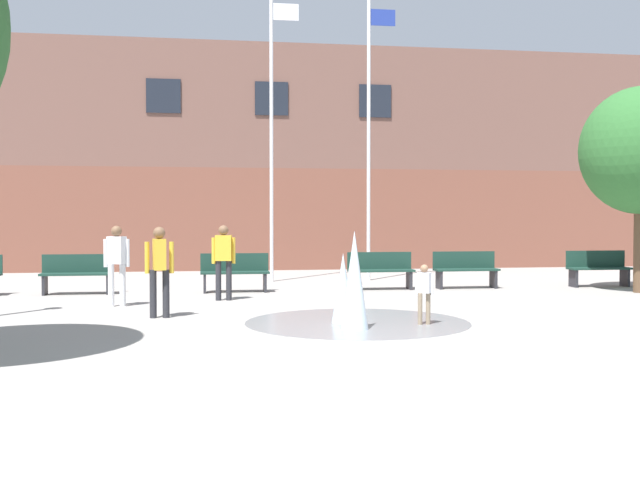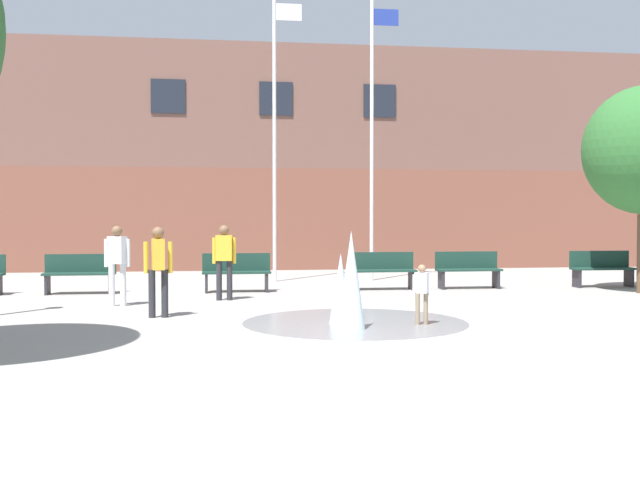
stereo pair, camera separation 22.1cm
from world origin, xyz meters
TOP-DOWN VIEW (x-y plane):
  - ground_plane at (0.00, 0.00)m, footprint 100.00×100.00m
  - library_building at (0.00, 19.32)m, footprint 36.00×6.05m
  - splash_fountain at (0.13, 3.33)m, footprint 3.76×3.76m
  - park_bench_left_of_flagpoles at (-5.09, 9.24)m, footprint 1.60×0.44m
  - park_bench_center at (-1.51, 9.16)m, footprint 1.60×0.44m
  - park_bench_under_right_flagpole at (2.03, 9.26)m, footprint 1.60×0.44m
  - park_bench_near_trashcan at (4.19, 9.27)m, footprint 1.60×0.44m
  - park_bench_far_right at (7.68, 9.21)m, footprint 1.60×0.44m
  - adult_in_red at (-3.92, 6.68)m, footprint 0.50×0.34m
  - adult_watching at (-2.99, 4.83)m, footprint 0.50×0.37m
  - adult_near_bench at (-1.81, 7.44)m, footprint 0.50×0.25m
  - child_in_fountain at (1.34, 3.32)m, footprint 0.31×0.23m
  - flagpole_left at (-0.36, 11.96)m, footprint 0.80×0.10m
  - flagpole_right at (2.35, 11.96)m, footprint 0.80×0.10m

SIDE VIEW (x-z plane):
  - ground_plane at x=0.00m, z-range 0.00..0.00m
  - park_bench_left_of_flagpoles at x=-5.09m, z-range 0.02..0.93m
  - park_bench_center at x=-1.51m, z-range 0.02..0.93m
  - park_bench_under_right_flagpole at x=2.03m, z-range 0.02..0.93m
  - park_bench_near_trashcan at x=4.19m, z-range 0.02..0.93m
  - park_bench_far_right at x=7.68m, z-range 0.02..0.93m
  - splash_fountain at x=0.13m, z-range -0.20..1.35m
  - child_in_fountain at x=1.34m, z-range 0.09..1.07m
  - adult_in_red at x=-3.92m, z-range 0.14..1.73m
  - adult_watching at x=-2.99m, z-range 0.14..1.73m
  - adult_near_bench at x=-1.81m, z-range 0.14..1.73m
  - library_building at x=0.00m, z-range 0.00..7.56m
  - flagpole_right at x=2.35m, z-range 0.25..8.18m
  - flagpole_left at x=-0.36m, z-range 0.25..8.22m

